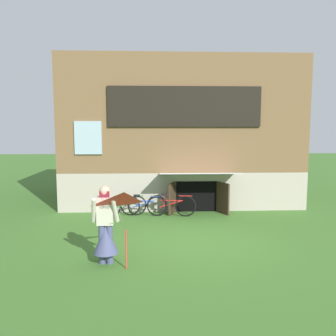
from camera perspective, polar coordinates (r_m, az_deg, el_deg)
ground_plane at (r=9.19m, az=4.37°, el=-11.61°), size 60.00×60.00×0.00m
log_house at (r=14.42m, az=1.72°, el=5.87°), size 8.63×6.56×5.36m
person at (r=7.52m, az=-10.27°, el=-10.20°), size 0.61×0.53×1.68m
kite at (r=6.81m, az=-7.21°, el=-7.11°), size 0.98×1.04×1.49m
bicycle_red at (r=11.34m, az=0.52°, el=-6.17°), size 1.61×0.27×0.74m
bicycle_blue at (r=11.44m, az=-4.09°, el=-6.18°), size 1.52×0.23×0.70m
bicycle_green at (r=11.39m, az=-7.24°, el=-6.27°), size 1.45×0.55×0.69m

